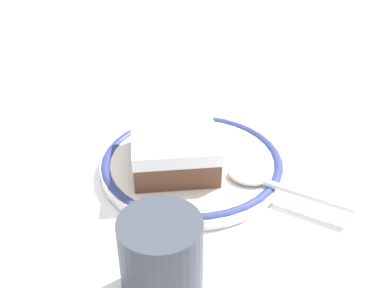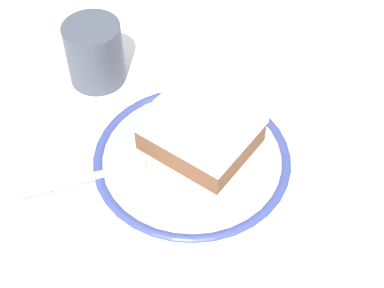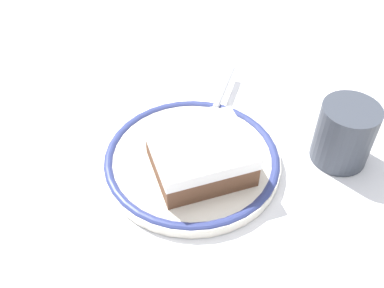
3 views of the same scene
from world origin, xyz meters
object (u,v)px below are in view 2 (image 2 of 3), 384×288
cake_slice (201,131)px  spoon (104,173)px  cup (95,57)px  plate (192,160)px

cake_slice → spoon: (0.10, 0.02, -0.02)m
cake_slice → cup: (0.09, -0.13, -0.00)m
spoon → cup: cup is taller
spoon → cup: 0.15m
cup → plate: bearing=117.8°
cake_slice → spoon: bearing=11.7°
cake_slice → plate: bearing=51.5°
spoon → cup: (-0.01, -0.15, 0.01)m
cake_slice → cup: cup is taller
spoon → plate: bearing=-176.4°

